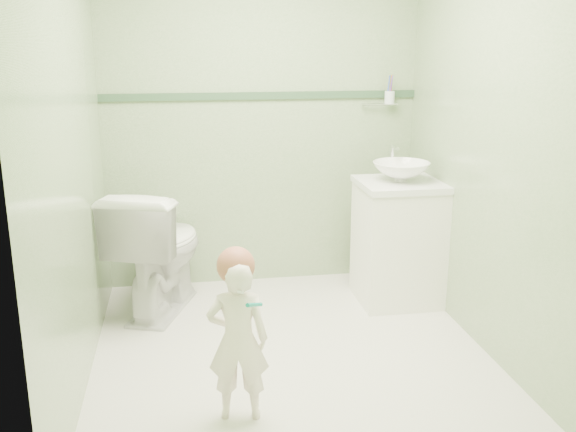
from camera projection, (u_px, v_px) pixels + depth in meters
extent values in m
plane|color=silver|center=(292.00, 356.00, 3.65)|extent=(2.50, 2.50, 0.00)
cube|color=#88A676|center=(262.00, 117.00, 4.52)|extent=(2.20, 0.04, 2.40)
cube|color=#88A676|center=(358.00, 204.00, 2.14)|extent=(2.20, 0.04, 2.40)
cube|color=#88A676|center=(71.00, 151.00, 3.16)|extent=(0.04, 2.50, 2.40)
cube|color=#88A676|center=(492.00, 140.00, 3.51)|extent=(0.04, 2.50, 2.40)
cube|color=#314F35|center=(262.00, 96.00, 4.47)|extent=(2.20, 0.02, 0.05)
cube|color=white|center=(398.00, 244.00, 4.34)|extent=(0.52, 0.50, 0.80)
cube|color=white|center=(401.00, 184.00, 4.24)|extent=(0.54, 0.52, 0.04)
imported|color=white|center=(401.00, 172.00, 4.21)|extent=(0.37, 0.37, 0.13)
cylinder|color=silver|center=(392.00, 158.00, 4.39)|extent=(0.03, 0.03, 0.18)
cylinder|color=silver|center=(395.00, 147.00, 4.32)|extent=(0.02, 0.12, 0.02)
cylinder|color=silver|center=(380.00, 104.00, 4.59)|extent=(0.26, 0.02, 0.02)
cylinder|color=silver|center=(390.00, 97.00, 4.56)|extent=(0.07, 0.07, 0.09)
cylinder|color=red|center=(391.00, 87.00, 4.55)|extent=(0.01, 0.01, 0.17)
cylinder|color=orange|center=(390.00, 87.00, 4.55)|extent=(0.01, 0.01, 0.17)
cylinder|color=#344FB6|center=(388.00, 87.00, 4.53)|extent=(0.01, 0.01, 0.17)
cylinder|color=#6A44A8|center=(391.00, 87.00, 4.54)|extent=(0.01, 0.01, 0.17)
imported|color=white|center=(159.00, 249.00, 4.18)|extent=(0.72, 0.93, 0.83)
imported|color=white|center=(238.00, 340.00, 2.97)|extent=(0.31, 0.22, 0.78)
sphere|color=#A55C44|center=(236.00, 266.00, 2.90)|extent=(0.17, 0.17, 0.17)
cylinder|color=#058478|center=(254.00, 305.00, 2.79)|extent=(0.09, 0.13, 0.06)
cube|color=white|center=(241.00, 292.00, 2.82)|extent=(0.03, 0.03, 0.02)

